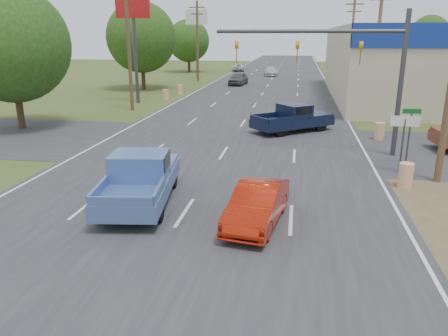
% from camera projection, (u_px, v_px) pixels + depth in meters
% --- Properties ---
extents(main_road, '(15.00, 180.00, 0.02)m').
position_uv_depth(main_road, '(262.00, 94.00, 45.09)').
color(main_road, '#2D2D30').
rests_on(main_road, ground).
extents(cross_road, '(120.00, 10.00, 0.02)m').
position_uv_depth(cross_road, '(230.00, 144.00, 24.34)').
color(cross_road, '#2D2D30').
rests_on(cross_road, ground).
extents(utility_pole_2, '(2.00, 0.28, 10.00)m').
position_uv_depth(utility_pole_2, '(378.00, 42.00, 33.55)').
color(utility_pole_2, '#4C3823').
rests_on(utility_pole_2, ground).
extents(utility_pole_3, '(2.00, 0.28, 10.00)m').
position_uv_depth(utility_pole_3, '(352.00, 40.00, 50.53)').
color(utility_pole_3, '#4C3823').
rests_on(utility_pole_3, ground).
extents(utility_pole_5, '(2.00, 0.28, 10.00)m').
position_uv_depth(utility_pole_5, '(128.00, 42.00, 33.73)').
color(utility_pole_5, '#4C3823').
rests_on(utility_pole_5, ground).
extents(utility_pole_6, '(2.00, 0.28, 10.00)m').
position_uv_depth(utility_pole_6, '(198.00, 39.00, 56.37)').
color(utility_pole_6, '#4C3823').
rests_on(utility_pole_6, ground).
extents(tree_0, '(7.14, 7.14, 8.84)m').
position_uv_depth(tree_0, '(11.00, 45.00, 26.92)').
color(tree_0, '#422D19').
rests_on(tree_0, ground).
extents(tree_1, '(7.56, 7.56, 9.36)m').
position_uv_depth(tree_1, '(141.00, 38.00, 47.50)').
color(tree_1, '#422D19').
rests_on(tree_1, ground).
extents(tree_2, '(6.72, 6.72, 8.32)m').
position_uv_depth(tree_2, '(189.00, 41.00, 70.43)').
color(tree_2, '#422D19').
rests_on(tree_2, ground).
extents(tree_5, '(7.98, 7.98, 9.88)m').
position_uv_depth(tree_5, '(429.00, 35.00, 90.51)').
color(tree_5, '#422D19').
rests_on(tree_5, ground).
extents(tree_6, '(8.82, 8.82, 10.92)m').
position_uv_depth(tree_6, '(152.00, 32.00, 99.84)').
color(tree_6, '#422D19').
rests_on(tree_6, ground).
extents(barrel_0, '(0.56, 0.56, 1.00)m').
position_uv_depth(barrel_0, '(406.00, 175.00, 17.27)').
color(barrel_0, orange).
rests_on(barrel_0, ground).
extents(barrel_1, '(0.56, 0.56, 1.00)m').
position_uv_depth(barrel_1, '(380.00, 131.00, 25.22)').
color(barrel_1, orange).
rests_on(barrel_1, ground).
extents(barrel_2, '(0.56, 0.56, 1.00)m').
position_uv_depth(barrel_2, '(166.00, 95.00, 40.64)').
color(barrel_2, orange).
rests_on(barrel_2, ground).
extents(barrel_3, '(0.56, 0.56, 1.00)m').
position_uv_depth(barrel_3, '(180.00, 90.00, 44.36)').
color(barrel_3, orange).
rests_on(barrel_3, ground).
extents(pole_sign_left_near, '(3.00, 0.35, 9.20)m').
position_uv_depth(pole_sign_left_near, '(133.00, 19.00, 37.12)').
color(pole_sign_left_near, '#3F3F44').
rests_on(pole_sign_left_near, ground).
extents(pole_sign_left_far, '(3.00, 0.35, 9.20)m').
position_uv_depth(pole_sign_left_far, '(197.00, 25.00, 59.76)').
color(pole_sign_left_far, '#3F3F44').
rests_on(pole_sign_left_far, ground).
extents(lane_sign, '(1.20, 0.08, 2.52)m').
position_uv_depth(lane_sign, '(404.00, 130.00, 18.72)').
color(lane_sign, '#3F3F44').
rests_on(lane_sign, ground).
extents(street_name_sign, '(0.80, 0.08, 2.61)m').
position_uv_depth(street_name_sign, '(410.00, 130.00, 20.12)').
color(street_name_sign, '#3F3F44').
rests_on(street_name_sign, ground).
extents(signal_mast, '(9.12, 0.40, 7.00)m').
position_uv_depth(signal_mast, '(346.00, 57.00, 21.08)').
color(signal_mast, '#3F3F44').
rests_on(signal_mast, ground).
extents(red_convertible, '(1.95, 4.10, 1.30)m').
position_uv_depth(red_convertible, '(257.00, 205.00, 13.87)').
color(red_convertible, '#9F1907').
rests_on(red_convertible, ground).
extents(blue_pickup, '(2.87, 5.77, 1.83)m').
position_uv_depth(blue_pickup, '(141.00, 177.00, 15.69)').
color(blue_pickup, black).
rests_on(blue_pickup, ground).
extents(navy_pickup, '(5.29, 4.85, 1.73)m').
position_uv_depth(navy_pickup, '(294.00, 118.00, 27.28)').
color(navy_pickup, black).
rests_on(navy_pickup, ground).
extents(distant_car_grey, '(2.27, 4.53, 1.48)m').
position_uv_depth(distant_car_grey, '(238.00, 79.00, 53.02)').
color(distant_car_grey, '#4C4D51').
rests_on(distant_car_grey, ground).
extents(distant_car_silver, '(2.25, 4.58, 1.28)m').
position_uv_depth(distant_car_silver, '(271.00, 71.00, 65.24)').
color(distant_car_silver, silver).
rests_on(distant_car_silver, ground).
extents(distant_car_white, '(2.50, 4.52, 1.20)m').
position_uv_depth(distant_car_white, '(238.00, 67.00, 73.88)').
color(distant_car_white, silver).
rests_on(distant_car_white, ground).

